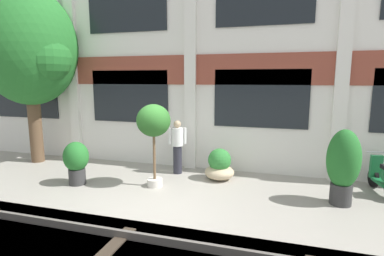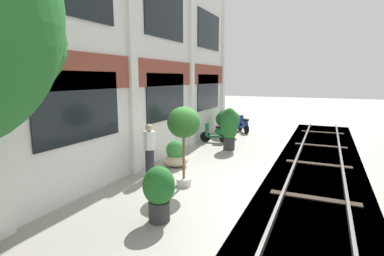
# 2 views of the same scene
# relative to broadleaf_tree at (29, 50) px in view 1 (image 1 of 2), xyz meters

# --- Properties ---
(ground_plane) EXTENTS (80.00, 80.00, 0.00)m
(ground_plane) POSITION_rel_broadleaf_tree_xyz_m (5.28, -2.01, -3.76)
(ground_plane) COLOR #9E998E
(apartment_facade) EXTENTS (17.32, 0.64, 7.15)m
(apartment_facade) POSITION_rel_broadleaf_tree_xyz_m (5.28, 1.07, -0.19)
(apartment_facade) COLOR silver
(apartment_facade) RESTS_ON ground
(broadleaf_tree) EXTENTS (3.22, 3.07, 5.76)m
(broadleaf_tree) POSITION_rel_broadleaf_tree_xyz_m (0.00, 0.00, 0.00)
(broadleaf_tree) COLOR brown
(broadleaf_tree) RESTS_ON ground
(potted_plant_wide_bowl) EXTENTS (0.83, 0.83, 0.89)m
(potted_plant_wide_bowl) POSITION_rel_broadleaf_tree_xyz_m (6.39, -0.07, -3.37)
(potted_plant_wide_bowl) COLOR tan
(potted_plant_wide_bowl) RESTS_ON ground
(potted_plant_ribbed_drum) EXTENTS (0.67, 0.67, 1.17)m
(potted_plant_ribbed_drum) POSITION_rel_broadleaf_tree_xyz_m (2.78, -1.55, -3.09)
(potted_plant_ribbed_drum) COLOR #333333
(potted_plant_ribbed_drum) RESTS_ON ground
(potted_plant_terracotta_small) EXTENTS (0.88, 0.88, 2.19)m
(potted_plant_terracotta_small) POSITION_rel_broadleaf_tree_xyz_m (4.86, -1.11, -2.08)
(potted_plant_terracotta_small) COLOR beige
(potted_plant_terracotta_small) RESTS_ON ground
(potted_plant_stone_basin) EXTENTS (0.72, 0.72, 1.73)m
(potted_plant_stone_basin) POSITION_rel_broadleaf_tree_xyz_m (9.38, -0.99, -2.81)
(potted_plant_stone_basin) COLOR #333333
(potted_plant_stone_basin) RESTS_ON ground
(scooter_second_parked) EXTENTS (0.52, 1.38, 0.98)m
(scooter_second_parked) POSITION_rel_broadleaf_tree_xyz_m (10.49, -0.04, -3.32)
(scooter_second_parked) COLOR black
(scooter_second_parked) RESTS_ON ground
(resident_by_doorway) EXTENTS (0.50, 0.34, 1.61)m
(resident_by_doorway) POSITION_rel_broadleaf_tree_xyz_m (5.07, 0.12, -2.89)
(resident_by_doorway) COLOR #282833
(resident_by_doorway) RESTS_ON ground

